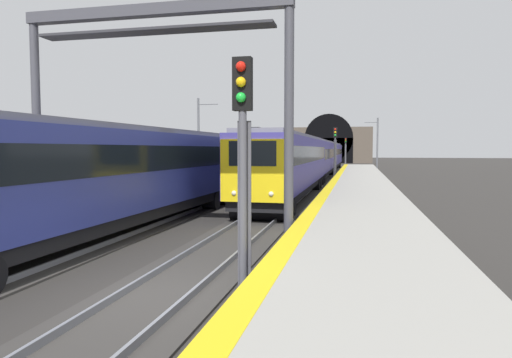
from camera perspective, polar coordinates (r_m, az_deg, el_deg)
name	(u,v)px	position (r m, az deg, el deg)	size (l,w,h in m)	color
ground_plane	(158,298)	(9.92, -12.16, -14.43)	(320.00, 320.00, 0.00)	#302D2B
platform_right	(366,289)	(8.94, 13.64, -13.30)	(112.00, 3.91, 0.96)	#9E9B93
platform_right_edge_strip	(276,259)	(8.94, 2.52, -9.99)	(112.00, 0.50, 0.01)	yellow
track_main_line	(158,296)	(9.91, -12.16, -14.20)	(160.00, 2.70, 0.21)	#383533
train_main_approaching	(318,157)	(47.36, 7.79, 2.74)	(60.09, 2.83, 3.94)	navy
train_adjacent_platform	(210,163)	(26.59, -5.80, 1.95)	(40.40, 3.29, 4.81)	navy
railway_signal_near	(243,154)	(9.13, -1.67, 3.12)	(0.39, 0.38, 4.90)	#4C4C54
railway_signal_mid	(335,148)	(47.22, 9.90, 3.87)	(0.39, 0.38, 5.29)	#38383D
railway_signal_far	(346,149)	(88.78, 11.18, 3.78)	(0.39, 0.38, 5.26)	#4C4C54
overhead_signal_gantry	(154,66)	(14.79, -12.70, 13.64)	(0.70, 8.73, 7.51)	#3F3F47
tunnel_portal	(329,145)	(101.43, 9.14, 4.24)	(2.22, 18.67, 10.74)	#51473D
catenary_mast_near	(377,144)	(62.48, 14.96, 4.22)	(0.22, 1.82, 7.21)	#595B60
catenary_mast_far	(199,139)	(44.04, -7.19, 5.04)	(0.22, 2.07, 7.93)	#595B60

